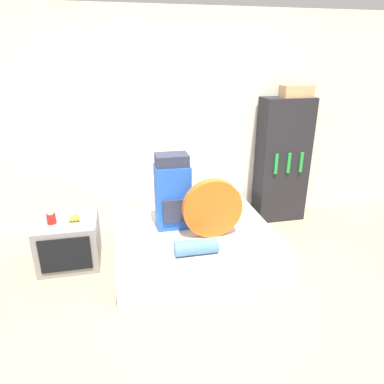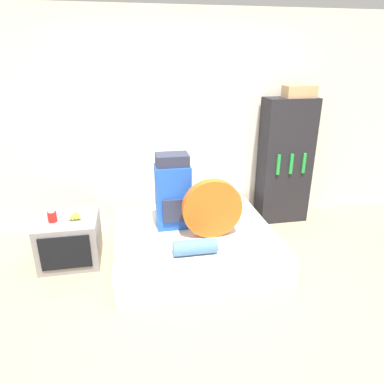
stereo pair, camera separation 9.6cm
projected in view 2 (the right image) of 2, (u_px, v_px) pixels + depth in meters
name	position (u px, v px, depth m)	size (l,w,h in m)	color
ground_plane	(211.00, 301.00, 3.10)	(16.00, 16.00, 0.00)	tan
wall_back	(180.00, 123.00, 4.23)	(8.00, 0.05, 2.60)	silver
bed	(194.00, 241.00, 3.81)	(1.71, 1.59, 0.29)	silver
backpack	(173.00, 192.00, 3.71)	(0.37, 0.30, 0.83)	blue
tent_bag	(212.00, 209.00, 3.53)	(0.62, 0.10, 0.62)	#E05B19
sleeping_roll	(195.00, 247.00, 3.28)	(0.42, 0.15, 0.15)	teal
television	(70.00, 240.00, 3.65)	(0.61, 0.60, 0.50)	gray
canister	(52.00, 216.00, 3.48)	(0.09, 0.09, 0.12)	red
banana_bunch	(76.00, 216.00, 3.57)	(0.14, 0.18, 0.04)	yellow
bookshelf	(285.00, 162.00, 4.42)	(0.64, 0.35, 1.61)	black
cardboard_box	(299.00, 91.00, 4.09)	(0.37, 0.21, 0.14)	tan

